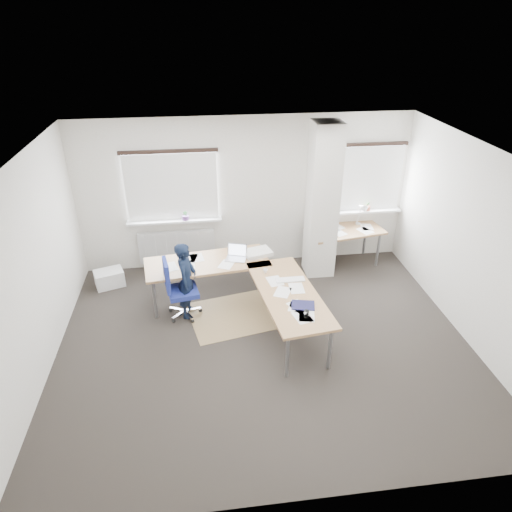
{
  "coord_description": "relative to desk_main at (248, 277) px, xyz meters",
  "views": [
    {
      "loc": [
        -0.8,
        -5.27,
        4.38
      ],
      "look_at": [
        -0.01,
        0.9,
        0.98
      ],
      "focal_mm": 32.0,
      "sensor_mm": 36.0,
      "label": 1
    }
  ],
  "objects": [
    {
      "name": "floor_mat",
      "position": [
        -0.25,
        -0.01,
        -0.69
      ],
      "size": [
        1.57,
        1.41,
        0.01
      ],
      "primitive_type": "cube",
      "rotation": [
        0.0,
        0.0,
        0.21
      ],
      "color": "#947A51",
      "rests_on": "ground"
    },
    {
      "name": "task_chair",
      "position": [
        -1.06,
        0.1,
        -0.41
      ],
      "size": [
        0.57,
        0.56,
        1.03
      ],
      "rotation": [
        0.0,
        0.0,
        0.18
      ],
      "color": "navy",
      "rests_on": "ground"
    },
    {
      "name": "desk_main",
      "position": [
        0.0,
        0.0,
        0.0
      ],
      "size": [
        2.72,
        2.63,
        0.96
      ],
      "rotation": [
        0.0,
        0.0,
        0.13
      ],
      "color": "#90603E",
      "rests_on": "ground"
    },
    {
      "name": "room_shell",
      "position": [
        0.33,
        -0.29,
        1.05
      ],
      "size": [
        6.04,
        5.04,
        2.82
      ],
      "color": "beige",
      "rests_on": "ground"
    },
    {
      "name": "ground",
      "position": [
        0.15,
        -0.74,
        -0.69
      ],
      "size": [
        6.0,
        6.0,
        0.0
      ],
      "primitive_type": "plane",
      "color": "#2A2521",
      "rests_on": "ground"
    },
    {
      "name": "white_crate",
      "position": [
        -2.35,
        1.18,
        -0.55
      ],
      "size": [
        0.57,
        0.48,
        0.29
      ],
      "primitive_type": "cube",
      "rotation": [
        0.0,
        0.0,
        0.33
      ],
      "color": "white",
      "rests_on": "ground"
    },
    {
      "name": "desk_side",
      "position": [
        1.99,
        1.41,
        -0.01
      ],
      "size": [
        1.5,
        0.93,
        1.22
      ],
      "rotation": [
        0.0,
        0.0,
        0.17
      ],
      "color": "#90603E",
      "rests_on": "ground"
    },
    {
      "name": "person",
      "position": [
        -0.95,
        0.13,
        -0.06
      ],
      "size": [
        0.41,
        0.52,
        1.27
      ],
      "primitive_type": "imported",
      "rotation": [
        0.0,
        0.0,
        1.33
      ],
      "color": "black",
      "rests_on": "ground"
    }
  ]
}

